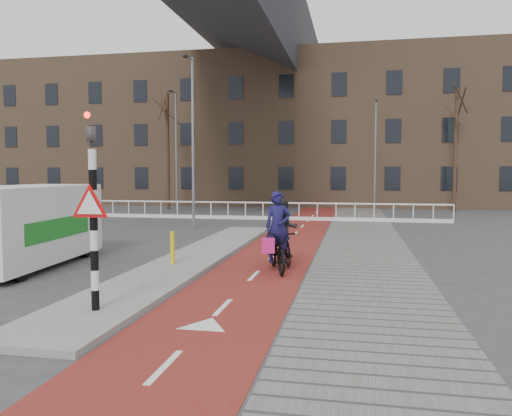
# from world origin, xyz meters

# --- Properties ---
(ground) EXTENTS (120.00, 120.00, 0.00)m
(ground) POSITION_xyz_m (0.00, 0.00, 0.00)
(ground) COLOR #38383A
(ground) RESTS_ON ground
(bike_lane) EXTENTS (2.50, 60.00, 0.01)m
(bike_lane) POSITION_xyz_m (1.50, 10.00, 0.01)
(bike_lane) COLOR maroon
(bike_lane) RESTS_ON ground
(sidewalk) EXTENTS (3.00, 60.00, 0.01)m
(sidewalk) POSITION_xyz_m (4.30, 10.00, 0.01)
(sidewalk) COLOR slate
(sidewalk) RESTS_ON ground
(curb_island) EXTENTS (1.80, 16.00, 0.12)m
(curb_island) POSITION_xyz_m (-0.70, 4.00, 0.06)
(curb_island) COLOR gray
(curb_island) RESTS_ON ground
(traffic_signal) EXTENTS (0.80, 0.80, 3.68)m
(traffic_signal) POSITION_xyz_m (-0.60, -2.02, 1.99)
(traffic_signal) COLOR black
(traffic_signal) RESTS_ON curb_island
(bollard) EXTENTS (0.12, 0.12, 0.88)m
(bollard) POSITION_xyz_m (-0.88, 2.62, 0.56)
(bollard) COLOR yellow
(bollard) RESTS_ON curb_island
(cyclist_near) EXTENTS (1.31, 2.15, 2.10)m
(cyclist_near) POSITION_xyz_m (2.00, 2.71, 0.71)
(cyclist_near) COLOR black
(cyclist_near) RESTS_ON bike_lane
(cyclist_far) EXTENTS (0.98, 1.72, 1.80)m
(cyclist_far) POSITION_xyz_m (2.05, 3.65, 0.76)
(cyclist_far) COLOR black
(cyclist_far) RESTS_ON bike_lane
(van) EXTENTS (2.46, 5.32, 2.23)m
(van) POSITION_xyz_m (-4.91, 2.03, 1.17)
(van) COLOR silver
(van) RESTS_ON ground
(railing) EXTENTS (28.00, 0.10, 0.99)m
(railing) POSITION_xyz_m (-5.00, 17.00, 0.31)
(railing) COLOR silver
(railing) RESTS_ON ground
(townhouse_row) EXTENTS (46.00, 10.00, 15.90)m
(townhouse_row) POSITION_xyz_m (-3.00, 32.00, 7.81)
(townhouse_row) COLOR #7F6047
(townhouse_row) RESTS_ON ground
(tree_mid) EXTENTS (0.28, 0.28, 8.21)m
(tree_mid) POSITION_xyz_m (-9.14, 23.66, 4.11)
(tree_mid) COLOR #312016
(tree_mid) RESTS_ON ground
(tree_right) EXTENTS (0.24, 0.24, 8.12)m
(tree_right) POSITION_xyz_m (10.52, 25.15, 4.06)
(tree_right) COLOR #312016
(tree_right) RESTS_ON ground
(streetlight_near) EXTENTS (0.12, 0.12, 7.87)m
(streetlight_near) POSITION_xyz_m (-3.43, 12.15, 3.93)
(streetlight_near) COLOR slate
(streetlight_near) RESTS_ON ground
(streetlight_left) EXTENTS (0.12, 0.12, 8.22)m
(streetlight_left) POSITION_xyz_m (-8.25, 23.02, 4.11)
(streetlight_left) COLOR slate
(streetlight_left) RESTS_ON ground
(streetlight_right) EXTENTS (0.12, 0.12, 7.27)m
(streetlight_right) POSITION_xyz_m (5.25, 23.22, 3.64)
(streetlight_right) COLOR slate
(streetlight_right) RESTS_ON ground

